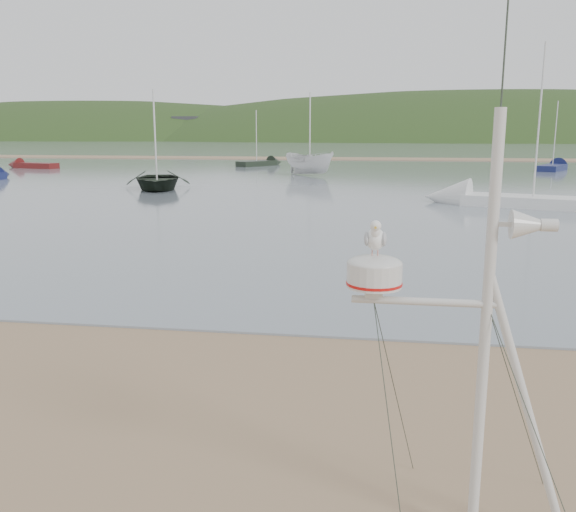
# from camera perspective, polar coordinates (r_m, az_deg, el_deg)

# --- Properties ---
(ground) EXTENTS (560.00, 560.00, 0.00)m
(ground) POSITION_cam_1_polar(r_m,az_deg,el_deg) (7.64, -18.07, -16.33)
(ground) COLOR #86684D
(ground) RESTS_ON ground
(water) EXTENTS (560.00, 256.00, 0.04)m
(water) POSITION_cam_1_polar(r_m,az_deg,el_deg) (138.06, 7.43, 10.15)
(water) COLOR slate
(water) RESTS_ON ground
(sandbar) EXTENTS (560.00, 7.00, 0.07)m
(sandbar) POSITION_cam_1_polar(r_m,az_deg,el_deg) (76.12, 6.30, 9.04)
(sandbar) COLOR #86684D
(sandbar) RESTS_ON water
(hill_ridge) EXTENTS (620.00, 180.00, 80.00)m
(hill_ridge) POSITION_cam_1_polar(r_m,az_deg,el_deg) (242.58, 12.29, 5.94)
(hill_ridge) COLOR #1F3515
(hill_ridge) RESTS_ON ground
(far_cottages) EXTENTS (294.40, 6.30, 8.00)m
(far_cottages) POSITION_cam_1_polar(r_m,az_deg,el_deg) (201.98, 8.77, 11.71)
(far_cottages) COLOR beige
(far_cottages) RESTS_ON ground
(mast_rig) EXTENTS (1.99, 2.12, 4.49)m
(mast_rig) POSITION_cam_1_polar(r_m,az_deg,el_deg) (5.57, 16.95, -14.76)
(mast_rig) COLOR silver
(mast_rig) RESTS_ON ground
(boat_dark) EXTENTS (4.05, 2.29, 5.45)m
(boat_dark) POSITION_cam_1_polar(r_m,az_deg,el_deg) (37.29, -12.31, 10.28)
(boat_dark) COLOR black
(boat_dark) RESTS_ON water
(boat_white) EXTENTS (2.61, 2.61, 4.88)m
(boat_white) POSITION_cam_1_polar(r_m,az_deg,el_deg) (47.96, 2.06, 10.45)
(boat_white) COLOR silver
(boat_white) RESTS_ON water
(sailboat_blue_far) EXTENTS (4.28, 6.53, 6.48)m
(sailboat_blue_far) POSITION_cam_1_polar(r_m,az_deg,el_deg) (60.31, 23.82, 7.66)
(sailboat_blue_far) COLOR #161D4E
(sailboat_blue_far) RESTS_ON ground
(sailboat_dark_mid) EXTENTS (4.37, 5.66, 5.84)m
(sailboat_dark_mid) POSITION_cam_1_polar(r_m,az_deg,el_deg) (61.84, -2.03, 8.71)
(sailboat_dark_mid) COLOR black
(sailboat_dark_mid) RESTS_ON ground
(sailboat_white_near) EXTENTS (8.30, 4.44, 8.01)m
(sailboat_white_near) POSITION_cam_1_polar(r_m,az_deg,el_deg) (30.53, 17.66, 5.10)
(sailboat_white_near) COLOR silver
(sailboat_white_near) RESTS_ON ground
(dinghy_red_far) EXTENTS (5.76, 2.58, 1.36)m
(dinghy_red_far) POSITION_cam_1_polar(r_m,az_deg,el_deg) (62.71, -23.37, 7.81)
(dinghy_red_far) COLOR #551313
(dinghy_red_far) RESTS_ON ground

